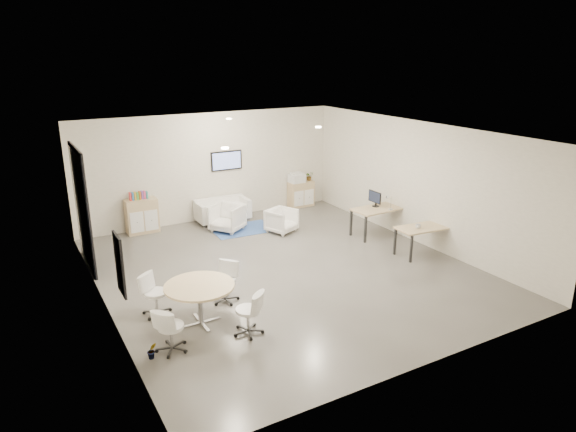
# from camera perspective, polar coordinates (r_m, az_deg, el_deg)

# --- Properties ---
(room_shell) EXTENTS (9.60, 10.60, 4.80)m
(room_shell) POSITION_cam_1_polar(r_m,az_deg,el_deg) (11.54, -0.41, 1.35)
(room_shell) COLOR #52504B
(room_shell) RESTS_ON ground
(glass_door) EXTENTS (0.09, 1.90, 2.85)m
(glass_door) POSITION_cam_1_polar(r_m,az_deg,el_deg) (12.71, -22.00, 1.12)
(glass_door) COLOR black
(glass_door) RESTS_ON room_shell
(artwork) EXTENTS (0.05, 0.54, 1.04)m
(artwork) POSITION_cam_1_polar(r_m,az_deg,el_deg) (8.83, -18.20, -5.19)
(artwork) COLOR black
(artwork) RESTS_ON room_shell
(wall_tv) EXTENTS (0.98, 0.06, 0.58)m
(wall_tv) POSITION_cam_1_polar(r_m,az_deg,el_deg) (15.62, -6.85, 6.13)
(wall_tv) COLOR black
(wall_tv) RESTS_ON room_shell
(ceiling_spots) EXTENTS (3.14, 4.14, 0.03)m
(ceiling_spots) POSITION_cam_1_polar(r_m,az_deg,el_deg) (11.83, -3.28, 9.57)
(ceiling_spots) COLOR #FFEAC6
(ceiling_spots) RESTS_ON room_shell
(sideboard_left) EXTENTS (0.86, 0.45, 0.97)m
(sideboard_left) POSITION_cam_1_polar(r_m,az_deg,el_deg) (14.93, -15.92, 0.01)
(sideboard_left) COLOR tan
(sideboard_left) RESTS_ON room_shell
(sideboard_right) EXTENTS (0.83, 0.40, 0.83)m
(sideboard_right) POSITION_cam_1_polar(r_m,az_deg,el_deg) (16.87, 1.45, 2.45)
(sideboard_right) COLOR tan
(sideboard_right) RESTS_ON room_shell
(books) EXTENTS (0.50, 0.14, 0.22)m
(books) POSITION_cam_1_polar(r_m,az_deg,el_deg) (14.76, -16.28, 2.19)
(books) COLOR red
(books) RESTS_ON sideboard_left
(printer) EXTENTS (0.50, 0.43, 0.33)m
(printer) POSITION_cam_1_polar(r_m,az_deg,el_deg) (16.65, 0.98, 4.28)
(printer) COLOR white
(printer) RESTS_ON sideboard_right
(loveseat) EXTENTS (1.57, 0.79, 0.59)m
(loveseat) POSITION_cam_1_polar(r_m,az_deg,el_deg) (15.52, -7.33, 0.59)
(loveseat) COLOR white
(loveseat) RESTS_ON room_shell
(blue_rug) EXTENTS (1.75, 1.21, 0.01)m
(blue_rug) POSITION_cam_1_polar(r_m,az_deg,el_deg) (14.79, -5.07, -1.48)
(blue_rug) COLOR navy
(blue_rug) RESTS_ON room_shell
(armchair_left) EXTENTS (1.10, 1.11, 0.84)m
(armchair_left) POSITION_cam_1_polar(r_m,az_deg,el_deg) (14.63, -6.79, -0.05)
(armchair_left) COLOR white
(armchair_left) RESTS_ON room_shell
(armchair_right) EXTENTS (0.92, 0.90, 0.74)m
(armchair_right) POSITION_cam_1_polar(r_m,az_deg,el_deg) (14.43, -0.72, -0.39)
(armchair_right) COLOR white
(armchair_right) RESTS_ON room_shell
(desk_rear) EXTENTS (1.54, 0.83, 0.78)m
(desk_rear) POSITION_cam_1_polar(r_m,az_deg,el_deg) (14.33, 10.08, 0.60)
(desk_rear) COLOR tan
(desk_rear) RESTS_ON room_shell
(desk_front) EXTENTS (1.42, 0.81, 0.71)m
(desk_front) POSITION_cam_1_polar(r_m,az_deg,el_deg) (13.22, 14.79, -1.48)
(desk_front) COLOR tan
(desk_front) RESTS_ON room_shell
(monitor) EXTENTS (0.20, 0.50, 0.44)m
(monitor) POSITION_cam_1_polar(r_m,az_deg,el_deg) (14.32, 9.64, 1.94)
(monitor) COLOR black
(monitor) RESTS_ON desk_rear
(round_table) EXTENTS (1.30, 1.30, 0.79)m
(round_table) POSITION_cam_1_polar(r_m,az_deg,el_deg) (9.64, -9.81, -8.00)
(round_table) COLOR tan
(round_table) RESTS_ON room_shell
(meeting_chairs) EXTENTS (2.32, 2.32, 0.82)m
(meeting_chairs) POSITION_cam_1_polar(r_m,az_deg,el_deg) (9.77, -9.72, -9.58)
(meeting_chairs) COLOR white
(meeting_chairs) RESTS_ON room_shell
(plant_cabinet) EXTENTS (0.29, 0.31, 0.23)m
(plant_cabinet) POSITION_cam_1_polar(r_m,az_deg,el_deg) (16.93, 2.37, 4.35)
(plant_cabinet) COLOR #3F7F3F
(plant_cabinet) RESTS_ON sideboard_right
(plant_floor) EXTENTS (0.16, 0.29, 0.13)m
(plant_floor) POSITION_cam_1_polar(r_m,az_deg,el_deg) (9.09, -14.85, -14.68)
(plant_floor) COLOR #3F7F3F
(plant_floor) RESTS_ON room_shell
(cup) EXTENTS (0.15, 0.12, 0.13)m
(cup) POSITION_cam_1_polar(r_m,az_deg,el_deg) (13.04, 14.26, -1.05)
(cup) COLOR white
(cup) RESTS_ON desk_front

